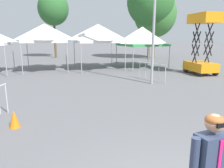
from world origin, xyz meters
TOP-DOWN VIEW (x-y plane):
  - canopy_tent_left_of_center at (-1.60, 15.17)m, footprint 3.46×3.46m
  - canopy_tent_center at (2.44, 14.89)m, footprint 3.56×3.56m
  - canopy_tent_far_right at (6.27, 14.85)m, footprint 3.71×3.71m
  - scissor_lift at (8.74, 10.37)m, footprint 1.60×2.41m
  - tree_behind_tents_center at (-0.32, 25.30)m, footprint 3.56×3.56m
  - tree_behind_tents_left at (10.70, 20.99)m, footprint 4.81×4.81m
  - tree_behind_tents_right at (9.73, 20.35)m, footprint 5.11×5.11m
  - crowd_barrier_mid_lot at (4.35, 9.27)m, footprint 0.82×1.97m
  - traffic_cone_lot_center at (-2.79, 4.37)m, footprint 0.32×0.32m

SIDE VIEW (x-z plane):
  - traffic_cone_lot_center at x=-2.79m, z-range 0.00..0.53m
  - crowd_barrier_mid_lot at x=4.35m, z-range 0.22..1.29m
  - scissor_lift at x=8.74m, z-range -0.83..3.32m
  - canopy_tent_far_right at x=6.27m, z-range 0.91..4.31m
  - canopy_tent_center at x=2.44m, z-range 1.06..4.62m
  - canopy_tent_left_of_center at x=-1.60m, z-range 1.08..4.63m
  - tree_behind_tents_left at x=10.70m, z-range 1.20..8.90m
  - tree_behind_tents_center at x=-0.32m, z-range 1.87..9.56m
  - tree_behind_tents_right at x=9.73m, z-range 1.74..10.88m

